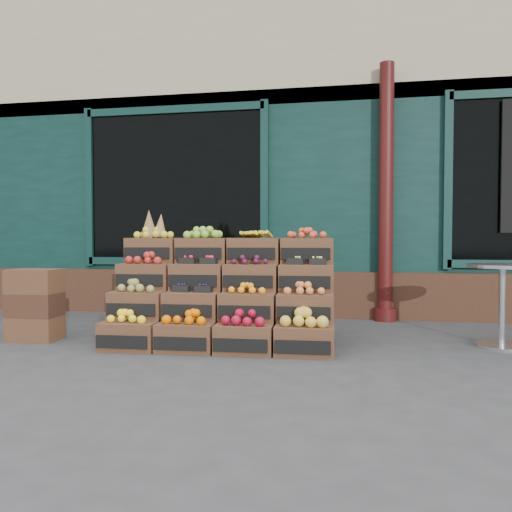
# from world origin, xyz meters

# --- Properties ---
(ground) EXTENTS (60.00, 60.00, 0.00)m
(ground) POSITION_xyz_m (0.00, 0.00, 0.00)
(ground) COLOR #363639
(ground) RESTS_ON ground
(shop_facade) EXTENTS (12.00, 6.24, 4.80)m
(shop_facade) POSITION_xyz_m (0.00, 5.11, 2.40)
(shop_facade) COLOR black
(shop_facade) RESTS_ON ground
(crate_display) EXTENTS (2.18, 1.13, 1.34)m
(crate_display) POSITION_xyz_m (-0.48, 0.43, 0.41)
(crate_display) COLOR #51321F
(crate_display) RESTS_ON ground
(spare_crates) EXTENTS (0.49, 0.35, 0.72)m
(spare_crates) POSITION_xyz_m (-2.38, 0.18, 0.36)
(spare_crates) COLOR #51321F
(spare_crates) RESTS_ON ground
(bistro_table) EXTENTS (0.63, 0.63, 0.79)m
(bistro_table) POSITION_xyz_m (2.17, 0.66, 0.49)
(bistro_table) COLOR silver
(bistro_table) RESTS_ON ground
(shopkeeper) EXTENTS (0.82, 0.61, 2.06)m
(shopkeeper) POSITION_xyz_m (-1.46, 2.95, 1.03)
(shopkeeper) COLOR #17502A
(shopkeeper) RESTS_ON ground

